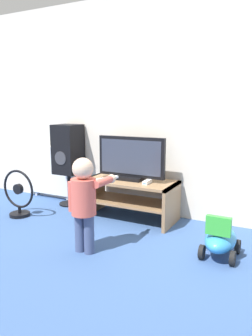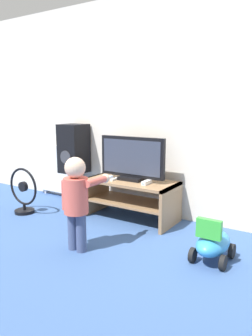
{
  "view_description": "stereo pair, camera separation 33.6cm",
  "coord_description": "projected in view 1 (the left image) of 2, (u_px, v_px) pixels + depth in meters",
  "views": [
    {
      "loc": [
        1.68,
        -3.06,
        1.32
      ],
      "look_at": [
        0.0,
        0.16,
        0.63
      ],
      "focal_mm": 35.0,
      "sensor_mm": 36.0,
      "label": 1
    },
    {
      "loc": [
        1.97,
        -2.89,
        1.32
      ],
      "look_at": [
        0.0,
        0.16,
        0.63
      ],
      "focal_mm": 35.0,
      "sensor_mm": 36.0,
      "label": 2
    }
  ],
  "objects": [
    {
      "name": "television",
      "position": [
        131.0,
        159.0,
        3.79
      ],
      "size": [
        0.83,
        0.2,
        0.51
      ],
      "color": "black",
      "rests_on": "tv_stand"
    },
    {
      "name": "tv_stand",
      "position": [
        130.0,
        193.0,
        3.84
      ],
      "size": [
        1.07,
        0.52,
        0.47
      ],
      "color": "#93704C",
      "rests_on": "ground_plane"
    },
    {
      "name": "ground_plane",
      "position": [
        120.0,
        225.0,
        3.67
      ],
      "size": [
        16.0,
        16.0,
        0.0
      ],
      "primitive_type": "plane",
      "color": "#38568C"
    },
    {
      "name": "remote_primary",
      "position": [
        102.0,
        179.0,
        3.82
      ],
      "size": [
        0.1,
        0.13,
        0.03
      ],
      "color": "white",
      "rests_on": "tv_stand"
    },
    {
      "name": "wall_back",
      "position": [
        143.0,
        107.0,
        3.95
      ],
      "size": [
        10.0,
        0.06,
        2.6
      ],
      "color": "silver",
      "rests_on": "ground_plane"
    },
    {
      "name": "speaker_tower",
      "position": [
        68.0,
        151.0,
        4.32
      ],
      "size": [
        0.32,
        0.33,
        1.08
      ],
      "color": "black",
      "rests_on": "ground_plane"
    },
    {
      "name": "game_console",
      "position": [
        147.0,
        182.0,
        3.64
      ],
      "size": [
        0.06,
        0.16,
        0.04
      ],
      "color": "white",
      "rests_on": "tv_stand"
    },
    {
      "name": "child",
      "position": [
        85.0,
        197.0,
        2.92
      ],
      "size": [
        0.33,
        0.49,
        0.88
      ],
      "color": "#3F4C72",
      "rests_on": "ground_plane"
    },
    {
      "name": "floor_fan",
      "position": [
        19.0,
        196.0,
        3.94
      ],
      "size": [
        0.47,
        0.24,
        0.57
      ],
      "color": "black",
      "rests_on": "ground_plane"
    },
    {
      "name": "remote_secondary",
      "position": [
        114.0,
        179.0,
        3.8
      ],
      "size": [
        0.04,
        0.13,
        0.03
      ],
      "color": "white",
      "rests_on": "tv_stand"
    },
    {
      "name": "ride_on_toy",
      "position": [
        220.0,
        240.0,
        2.89
      ],
      "size": [
        0.3,
        0.48,
        0.41
      ],
      "color": "#338CD1",
      "rests_on": "ground_plane"
    },
    {
      "name": "radiator",
      "position": [
        51.0,
        171.0,
        4.7
      ],
      "size": [
        0.82,
        0.08,
        0.75
      ],
      "color": "white",
      "rests_on": "ground_plane"
    }
  ]
}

